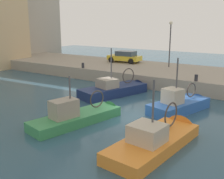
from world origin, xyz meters
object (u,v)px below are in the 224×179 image
object	(u,v)px
quay_streetlamp	(170,36)
mooring_bollard_mid	(196,78)
fishing_boat_navy	(117,93)
mooring_bollard_north	(83,65)
fishing_boat_orange	(158,143)
fishing_boat_blue	(182,108)
parked_car_yellow	(125,57)
fishing_boat_green	(81,119)

from	to	relation	value
quay_streetlamp	mooring_bollard_mid	bearing A→B (deg)	-140.47
fishing_boat_navy	mooring_bollard_north	size ratio (longest dim) A/B	12.70
mooring_bollard_north	quay_streetlamp	bearing A→B (deg)	-52.40
fishing_boat_navy	mooring_bollard_north	bearing A→B (deg)	62.25
fishing_boat_orange	mooring_bollard_mid	size ratio (longest dim) A/B	12.38
fishing_boat_blue	parked_car_yellow	world-z (taller)	fishing_boat_blue
fishing_boat_blue	mooring_bollard_north	xyz separation A→B (m)	(4.49, 12.46, 1.35)
fishing_boat_navy	quay_streetlamp	world-z (taller)	quay_streetlamp
fishing_boat_green	parked_car_yellow	bearing A→B (deg)	22.07
mooring_bollard_mid	mooring_bollard_north	bearing A→B (deg)	90.00
mooring_bollard_mid	fishing_boat_orange	bearing A→B (deg)	-172.34
parked_car_yellow	mooring_bollard_mid	size ratio (longest dim) A/B	7.31
parked_car_yellow	fishing_boat_green	bearing A→B (deg)	-157.93
fishing_boat_green	quay_streetlamp	world-z (taller)	quay_streetlamp
fishing_boat_green	mooring_bollard_mid	world-z (taller)	fishing_boat_green
fishing_boat_blue	quay_streetlamp	bearing A→B (deg)	26.78
fishing_boat_navy	fishing_boat_orange	world-z (taller)	fishing_boat_navy
fishing_boat_orange	fishing_boat_green	bearing A→B (deg)	85.04
fishing_boat_green	fishing_boat_orange	distance (m)	5.35
fishing_boat_navy	fishing_boat_orange	distance (m)	9.99
fishing_boat_orange	quay_streetlamp	distance (m)	17.81
fishing_boat_orange	quay_streetlamp	world-z (taller)	quay_streetlamp
fishing_boat_orange	parked_car_yellow	world-z (taller)	fishing_boat_orange
fishing_boat_navy	fishing_boat_orange	size ratio (longest dim) A/B	1.03
quay_streetlamp	parked_car_yellow	bearing A→B (deg)	86.91
fishing_boat_blue	fishing_boat_navy	bearing A→B (deg)	79.52
parked_car_yellow	mooring_bollard_mid	distance (m)	12.00
fishing_boat_green	fishing_boat_navy	bearing A→B (deg)	14.01
fishing_boat_orange	mooring_bollard_mid	distance (m)	10.70
fishing_boat_blue	fishing_boat_navy	size ratio (longest dim) A/B	0.83
fishing_boat_green	fishing_boat_orange	size ratio (longest dim) A/B	1.01
parked_car_yellow	mooring_bollard_mid	xyz separation A→B (m)	(-5.96, -10.41, -0.43)
fishing_boat_blue	parked_car_yellow	size ratio (longest dim) A/B	1.45
mooring_bollard_mid	mooring_bollard_north	world-z (taller)	same
fishing_boat_navy	mooring_bollard_mid	size ratio (longest dim) A/B	12.70
parked_car_yellow	mooring_bollard_north	size ratio (longest dim) A/B	7.31
fishing_boat_orange	mooring_bollard_mid	world-z (taller)	fishing_boat_orange
fishing_boat_orange	fishing_boat_blue	bearing A→B (deg)	9.02
fishing_boat_orange	fishing_boat_navy	bearing A→B (deg)	44.41
fishing_boat_green	parked_car_yellow	distance (m)	17.37
fishing_boat_navy	mooring_bollard_north	distance (m)	7.38
mooring_bollard_mid	quay_streetlamp	world-z (taller)	quay_streetlamp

